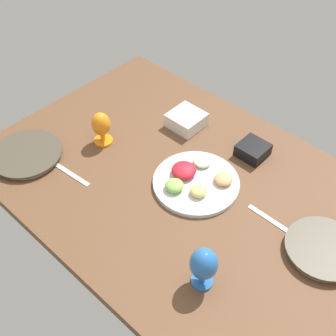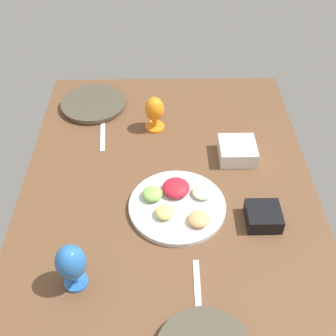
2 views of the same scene
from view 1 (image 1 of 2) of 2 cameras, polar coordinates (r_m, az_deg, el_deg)
The scene contains 10 objects.
ground_plane at distance 164.64cm, azimuth 2.76°, elevation -2.99°, with size 160.00×104.00×4.00cm, color brown.
dinner_plate_left at distance 152.93cm, azimuth 19.64°, elevation -9.98°, with size 25.16×25.16×2.85cm.
dinner_plate_right at distance 182.40cm, azimuth -18.04°, elevation 1.70°, with size 28.20×28.20×2.44cm.
fruit_platter at distance 163.22cm, azimuth 3.57°, elevation -1.66°, with size 32.61×32.61×5.58cm.
hurricane_glass_blue at distance 131.87cm, azimuth 4.71°, elevation -12.54°, with size 8.63×8.63×16.03cm.
hurricane_glass_orange at distance 177.49cm, azimuth -8.75°, elevation 5.48°, with size 7.89×7.89×14.49cm.
square_bowl_white at distance 186.75cm, azimuth 2.42°, elevation 6.40°, with size 13.67×13.67×6.09cm.
square_bowl_black at distance 176.43cm, azimuth 11.07°, elevation 2.40°, with size 11.05×11.05×5.20cm.
fork_by_left_plate at distance 157.03cm, azimuth 13.25°, elevation -6.57°, with size 18.00×1.80×0.60cm, color silver.
fork_by_right_plate at distance 171.08cm, azimuth -12.49°, elevation -0.82°, with size 18.00×1.80×0.60cm, color silver.
Camera 1 is at (-68.10, 85.03, 121.44)cm, focal length 46.49 mm.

